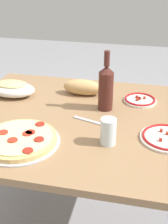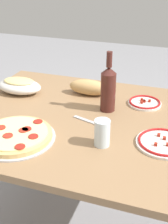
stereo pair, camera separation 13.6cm
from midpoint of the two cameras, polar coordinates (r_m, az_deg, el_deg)
The scene contains 9 objects.
dining_table at distance 1.43m, azimuth -2.72°, elevation -5.43°, with size 1.17×0.93×0.72m.
pepperoni_pizza at distance 1.23m, azimuth -15.13°, elevation -5.06°, with size 0.32×0.32×0.03m.
baked_pasta_dish at distance 1.63m, azimuth -15.63°, elevation 4.23°, with size 0.24×0.15×0.08m.
wine_bottle at distance 1.40m, azimuth 1.35°, elevation 4.64°, with size 0.07×0.07×0.28m.
water_glass at distance 1.16m, azimuth 1.23°, elevation -3.77°, with size 0.06×0.06×0.11m, color silver.
side_plate_near at distance 1.24m, azimuth 12.25°, elevation -4.78°, with size 0.21×0.21×0.02m.
side_plate_far at distance 1.53m, azimuth 7.94°, elevation 2.20°, with size 0.16×0.16×0.02m.
bread_loaf at distance 1.59m, azimuth -2.63°, elevation 4.59°, with size 0.21×0.09×0.08m, color tan.
fork_left at distance 1.34m, azimuth -1.65°, elevation -1.82°, with size 0.17×0.02×0.01m, color #B7B7BC.
Camera 1 is at (-0.26, 1.18, 1.38)m, focal length 48.98 mm.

